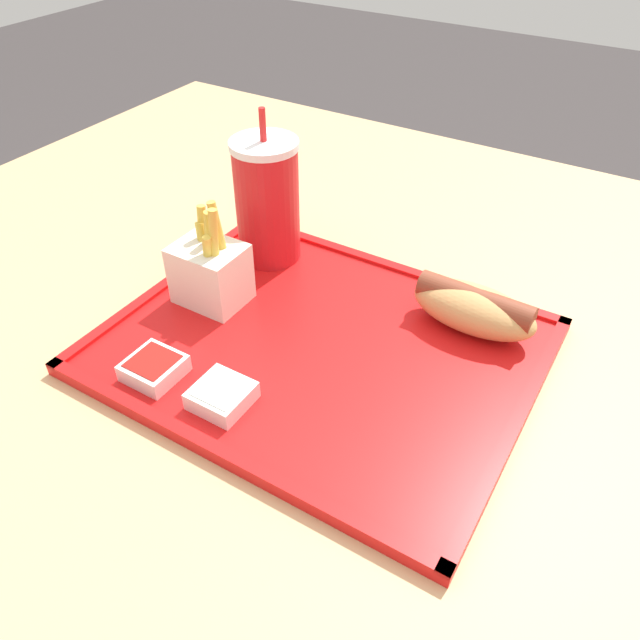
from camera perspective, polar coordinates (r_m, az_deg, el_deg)
The scene contains 7 objects.
dining_table at distance 0.90m, azimuth 2.66°, elevation -19.50°, with size 1.33×1.07×0.70m.
food_tray at distance 0.62m, azimuth 0.00°, elevation -2.50°, with size 0.41×0.33×0.01m.
soda_cup at distance 0.71m, azimuth -4.85°, elevation 10.79°, with size 0.07×0.07×0.18m.
hot_dog_far at distance 0.64m, azimuth 13.89°, elevation 1.12°, with size 0.13×0.06×0.05m.
fries_carton at distance 0.66m, azimuth -9.98°, elevation 4.46°, with size 0.07×0.06×0.12m.
sauce_cup_mayo at distance 0.56m, azimuth -8.97°, elevation -6.79°, with size 0.05×0.05×0.02m.
sauce_cup_ketchup at distance 0.59m, azimuth -14.94°, elevation -4.22°, with size 0.05×0.05×0.02m.
Camera 1 is at (0.21, -0.42, 1.12)m, focal length 35.00 mm.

